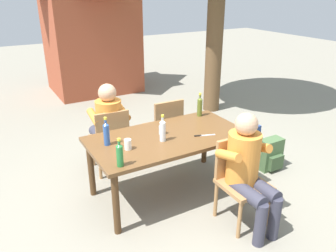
% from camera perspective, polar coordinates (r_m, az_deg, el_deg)
% --- Properties ---
extents(ground_plane, '(24.00, 24.00, 0.00)m').
position_cam_1_polar(ground_plane, '(4.07, 0.00, -10.98)').
color(ground_plane, gray).
extents(dining_table, '(1.74, 0.92, 0.72)m').
position_cam_1_polar(dining_table, '(3.75, 0.00, -2.85)').
color(dining_table, brown).
rests_on(dining_table, ground_plane).
extents(chair_far_left, '(0.47, 0.47, 0.87)m').
position_cam_1_polar(chair_far_left, '(4.30, -9.69, -1.94)').
color(chair_far_left, '#A37547').
rests_on(chair_far_left, ground_plane).
extents(chair_near_right, '(0.45, 0.45, 0.87)m').
position_cam_1_polar(chair_near_right, '(3.49, 12.00, -8.33)').
color(chair_near_right, '#A37547').
rests_on(chair_near_right, ground_plane).
extents(chair_far_right, '(0.46, 0.46, 0.87)m').
position_cam_1_polar(chair_far_right, '(4.59, -0.50, 0.08)').
color(chair_far_right, '#A37547').
rests_on(chair_far_right, ground_plane).
extents(person_in_white_shirt, '(0.47, 0.61, 1.18)m').
position_cam_1_polar(person_in_white_shirt, '(4.33, -10.26, 0.62)').
color(person_in_white_shirt, orange).
rests_on(person_in_white_shirt, ground_plane).
extents(person_in_plaid_shirt, '(0.47, 0.61, 1.18)m').
position_cam_1_polar(person_in_plaid_shirt, '(3.34, 13.44, -6.70)').
color(person_in_plaid_shirt, orange).
rests_on(person_in_plaid_shirt, ground_plane).
extents(bottle_green, '(0.06, 0.06, 0.28)m').
position_cam_1_polar(bottle_green, '(3.10, -8.20, -4.77)').
color(bottle_green, '#287A38').
rests_on(bottle_green, dining_table).
extents(bottle_blue, '(0.06, 0.06, 0.31)m').
position_cam_1_polar(bottle_blue, '(3.52, -10.42, -1.20)').
color(bottle_blue, '#2D56A3').
rests_on(bottle_blue, dining_table).
extents(bottle_clear, '(0.06, 0.06, 0.30)m').
position_cam_1_polar(bottle_clear, '(3.55, -0.92, -0.66)').
color(bottle_clear, white).
rests_on(bottle_clear, dining_table).
extents(bottle_olive, '(0.06, 0.06, 0.30)m').
position_cam_1_polar(bottle_olive, '(4.26, 5.41, 3.38)').
color(bottle_olive, '#566623').
rests_on(bottle_olive, dining_table).
extents(cup_glass, '(0.07, 0.07, 0.09)m').
position_cam_1_polar(cup_glass, '(3.75, -1.04, -0.69)').
color(cup_glass, silver).
rests_on(cup_glass, dining_table).
extents(cup_white, '(0.07, 0.07, 0.11)m').
position_cam_1_polar(cup_white, '(3.43, -6.83, -3.12)').
color(cup_white, white).
rests_on(cup_white, dining_table).
extents(table_knife, '(0.23, 0.10, 0.01)m').
position_cam_1_polar(table_knife, '(3.74, 5.98, -1.60)').
color(table_knife, silver).
rests_on(table_knife, dining_table).
extents(backpack_by_near_side, '(0.33, 0.23, 0.44)m').
position_cam_1_polar(backpack_by_near_side, '(4.93, 13.36, -2.47)').
color(backpack_by_near_side, '#2D4784').
rests_on(backpack_by_near_side, ground_plane).
extents(backpack_by_far_side, '(0.31, 0.23, 0.43)m').
position_cam_1_polar(backpack_by_far_side, '(4.63, 17.05, -4.70)').
color(backpack_by_far_side, '#47663D').
rests_on(backpack_by_far_side, ground_plane).
extents(brick_kiosk, '(2.10, 1.74, 2.63)m').
position_cam_1_polar(brick_kiosk, '(7.85, -13.02, 15.84)').
color(brick_kiosk, '#9E472D').
rests_on(brick_kiosk, ground_plane).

